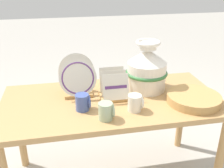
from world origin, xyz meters
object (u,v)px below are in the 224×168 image
at_px(dish_rack_round_plates, 78,80).
at_px(mug_cobalt_glaze, 83,102).
at_px(mug_cream_glaze, 135,103).
at_px(wicker_charger_stack, 194,99).
at_px(mug_sage_glaze, 106,111).
at_px(ceramic_vase, 147,69).
at_px(dish_rack_square_plates, 114,90).

height_order(dish_rack_round_plates, mug_cobalt_glaze, dish_rack_round_plates).
bearing_deg(mug_cream_glaze, mug_cobalt_glaze, 167.36).
height_order(wicker_charger_stack, mug_sage_glaze, mug_sage_glaze).
bearing_deg(mug_cobalt_glaze, wicker_charger_stack, -3.40).
bearing_deg(mug_cobalt_glaze, mug_cream_glaze, -12.64).
bearing_deg(ceramic_vase, mug_cream_glaze, -119.03).
relative_size(mug_sage_glaze, mug_cobalt_glaze, 1.00).
distance_m(dish_rack_round_plates, mug_cobalt_glaze, 0.22).
height_order(wicker_charger_stack, mug_cream_glaze, mug_cream_glaze).
bearing_deg(dish_rack_round_plates, mug_cream_glaze, -41.23).
relative_size(wicker_charger_stack, mug_cream_glaze, 3.31).
relative_size(dish_rack_square_plates, mug_sage_glaze, 1.81).
distance_m(ceramic_vase, mug_cobalt_glaze, 0.52).
distance_m(ceramic_vase, mug_cream_glaze, 0.34).
distance_m(ceramic_vase, dish_rack_round_plates, 0.48).
relative_size(ceramic_vase, mug_cobalt_glaze, 3.41).
distance_m(dish_rack_square_plates, mug_cream_glaze, 0.21).
relative_size(dish_rack_round_plates, mug_cobalt_glaze, 2.54).
relative_size(dish_rack_round_plates, wicker_charger_stack, 0.77).
distance_m(mug_sage_glaze, mug_cream_glaze, 0.20).
relative_size(ceramic_vase, mug_sage_glaze, 3.41).
bearing_deg(dish_rack_square_plates, mug_cream_glaze, -64.04).
xyz_separation_m(dish_rack_round_plates, mug_cobalt_glaze, (0.01, -0.21, -0.06)).
distance_m(dish_rack_round_plates, wicker_charger_stack, 0.77).
xyz_separation_m(dish_rack_round_plates, dish_rack_square_plates, (0.23, -0.09, -0.05)).
bearing_deg(mug_sage_glaze, ceramic_vase, 45.07).
bearing_deg(mug_cream_glaze, wicker_charger_stack, 3.95).
bearing_deg(dish_rack_round_plates, wicker_charger_stack, -19.58).
bearing_deg(dish_rack_square_plates, mug_cobalt_glaze, -150.01).
distance_m(ceramic_vase, wicker_charger_stack, 0.37).
xyz_separation_m(ceramic_vase, mug_sage_glaze, (-0.34, -0.35, -0.10)).
bearing_deg(dish_rack_round_plates, ceramic_vase, 0.05).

